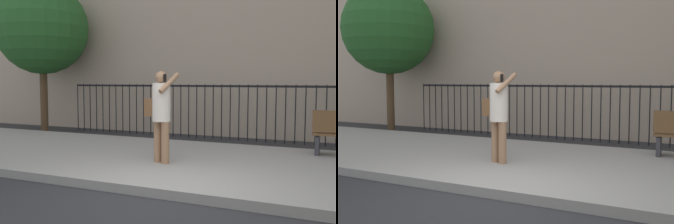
# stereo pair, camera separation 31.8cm
# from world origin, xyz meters

# --- Properties ---
(ground_plane) EXTENTS (60.00, 60.00, 0.00)m
(ground_plane) POSITION_xyz_m (0.00, 0.00, 0.00)
(ground_plane) COLOR #28282B
(sidewalk) EXTENTS (28.00, 4.40, 0.15)m
(sidewalk) POSITION_xyz_m (0.00, 2.20, 0.07)
(sidewalk) COLOR gray
(sidewalk) RESTS_ON ground
(iron_fence) EXTENTS (12.03, 0.04, 1.60)m
(iron_fence) POSITION_xyz_m (0.00, 5.90, 1.02)
(iron_fence) COLOR black
(iron_fence) RESTS_ON ground
(pedestrian_on_phone) EXTENTS (0.72, 0.54, 1.73)m
(pedestrian_on_phone) POSITION_xyz_m (-0.82, 1.66, 1.16)
(pedestrian_on_phone) COLOR #936B4C
(pedestrian_on_phone) RESTS_ON sidewalk
(street_tree_mid) EXTENTS (3.02, 3.02, 4.94)m
(street_tree_mid) POSITION_xyz_m (-6.82, 5.16, 3.42)
(street_tree_mid) COLOR #4C3823
(street_tree_mid) RESTS_ON ground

